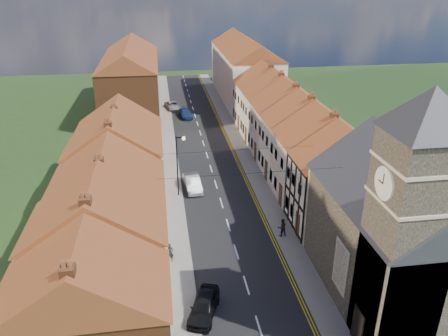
% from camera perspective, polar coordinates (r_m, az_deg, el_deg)
% --- Properties ---
extents(road, '(7.00, 90.00, 0.02)m').
position_cam_1_polar(road, '(51.90, -2.24, 1.70)').
color(road, black).
rests_on(road, ground).
extents(pavement_left, '(1.80, 90.00, 0.12)m').
position_cam_1_polar(pavement_left, '(51.63, -7.10, 1.47)').
color(pavement_left, '#9E988F').
rests_on(pavement_left, ground).
extents(pavement_right, '(1.80, 90.00, 0.12)m').
position_cam_1_polar(pavement_right, '(52.50, 2.54, 2.02)').
color(pavement_right, '#9E988F').
rests_on(pavement_right, ground).
extents(church, '(11.25, 14.25, 15.20)m').
position_cam_1_polar(church, '(29.07, 22.82, -6.44)').
color(church, black).
rests_on(church, ground).
extents(cottage_r_tudor, '(8.30, 5.20, 9.00)m').
position_cam_1_polar(cottage_r_tudor, '(36.96, 15.24, -1.21)').
color(cottage_r_tudor, white).
rests_on(cottage_r_tudor, ground).
extents(cottage_r_white_near, '(8.30, 6.00, 9.00)m').
position_cam_1_polar(cottage_r_white_near, '(41.53, 12.44, 1.93)').
color(cottage_r_white_near, '#C4B09B').
rests_on(cottage_r_white_near, ground).
extents(cottage_r_cream_mid, '(8.30, 5.20, 9.00)m').
position_cam_1_polar(cottage_r_cream_mid, '(46.27, 10.16, 4.43)').
color(cottage_r_cream_mid, white).
rests_on(cottage_r_cream_mid, ground).
extents(cottage_r_pink, '(8.30, 6.00, 9.00)m').
position_cam_1_polar(cottage_r_pink, '(51.14, 8.30, 6.44)').
color(cottage_r_pink, '#C4B09B').
rests_on(cottage_r_pink, ground).
extents(cottage_r_white_far, '(8.30, 5.20, 9.00)m').
position_cam_1_polar(cottage_r_white_far, '(56.11, 6.75, 8.11)').
color(cottage_r_white_far, beige).
rests_on(cottage_r_white_far, ground).
extents(cottage_r_cream_far, '(8.30, 6.00, 9.00)m').
position_cam_1_polar(cottage_r_cream_far, '(61.15, 5.45, 9.49)').
color(cottage_r_cream_far, white).
rests_on(cottage_r_cream_far, ground).
extents(cottage_l_brick_near, '(8.30, 5.70, 8.80)m').
position_cam_1_polar(cottage_l_brick_near, '(23.61, -17.38, -17.75)').
color(cottage_l_brick_near, brown).
rests_on(cottage_l_brick_near, ground).
extents(cottage_l_cream, '(8.30, 6.30, 9.10)m').
position_cam_1_polar(cottage_l_cream, '(28.10, -15.88, -9.70)').
color(cottage_l_cream, white).
rests_on(cottage_l_cream, ground).
extents(cottage_l_white, '(8.30, 6.90, 8.80)m').
position_cam_1_polar(cottage_l_white, '(33.67, -14.72, -3.92)').
color(cottage_l_white, beige).
rests_on(cottage_l_white, ground).
extents(cottage_l_brick_mid, '(8.30, 5.70, 9.10)m').
position_cam_1_polar(cottage_l_brick_mid, '(39.09, -13.98, 0.44)').
color(cottage_l_brick_mid, beige).
rests_on(cottage_l_brick_mid, ground).
extents(cottage_l_pink, '(8.30, 6.30, 8.80)m').
position_cam_1_polar(cottage_l_pink, '(44.52, -13.41, 3.20)').
color(cottage_l_pink, '#C4B09B').
rests_on(cottage_l_pink, ground).
extents(block_right_far, '(8.30, 24.20, 10.50)m').
position_cam_1_polar(block_right_far, '(75.55, 2.68, 12.99)').
color(block_right_far, white).
rests_on(block_right_far, ground).
extents(block_left_far, '(8.30, 24.20, 10.50)m').
position_cam_1_polar(block_left_far, '(69.38, -12.06, 11.51)').
color(block_left_far, brown).
rests_on(block_left_far, ground).
extents(lamppost, '(0.88, 0.15, 6.00)m').
position_cam_1_polar(lamppost, '(41.08, -6.02, 0.71)').
color(lamppost, black).
rests_on(lamppost, pavement_left).
extents(car_near, '(2.69, 4.08, 1.29)m').
position_cam_1_polar(car_near, '(28.72, -2.66, -17.54)').
color(car_near, black).
rests_on(car_near, ground).
extents(car_mid, '(1.79, 4.27, 1.37)m').
position_cam_1_polar(car_mid, '(43.55, -4.16, -1.93)').
color(car_mid, '#94969B').
rests_on(car_mid, ground).
extents(car_far, '(2.24, 4.30, 1.19)m').
position_cam_1_polar(car_far, '(66.04, -5.08, 7.10)').
color(car_far, navy).
rests_on(car_far, ground).
extents(car_distant, '(2.73, 4.45, 1.15)m').
position_cam_1_polar(car_distant, '(70.42, -6.73, 8.09)').
color(car_distant, '#B8BCC0').
rests_on(car_distant, ground).
extents(pedestrian_left, '(0.57, 0.38, 1.53)m').
position_cam_1_polar(pedestrian_left, '(33.00, -7.09, -10.94)').
color(pedestrian_left, black).
rests_on(pedestrian_left, pavement_left).
extents(pedestrian_right, '(0.82, 0.68, 1.55)m').
position_cam_1_polar(pedestrian_right, '(35.98, 7.59, -7.71)').
color(pedestrian_right, black).
rests_on(pedestrian_right, pavement_right).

